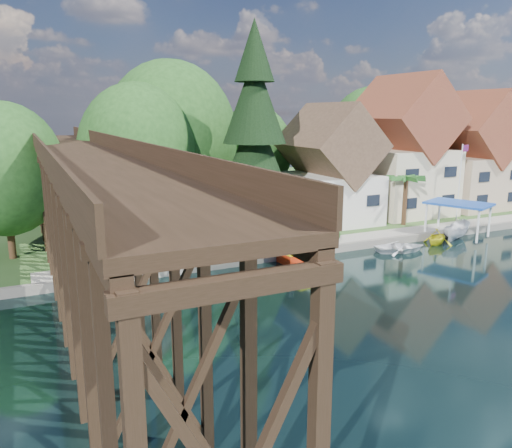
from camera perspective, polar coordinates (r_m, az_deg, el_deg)
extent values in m
plane|color=black|center=(31.60, 13.45, -7.28)|extent=(140.00, 140.00, 0.00)
cube|color=#26481D|center=(60.95, -6.81, 2.73)|extent=(140.00, 52.00, 0.50)
cube|color=slate|center=(39.89, 10.83, -2.53)|extent=(60.00, 0.40, 0.62)
cube|color=gray|center=(42.01, 12.02, -1.51)|extent=(50.00, 2.60, 0.06)
cube|color=black|center=(12.46, -8.40, -19.13)|extent=(4.00, 0.36, 8.00)
cube|color=black|center=(15.20, -12.04, -13.15)|extent=(4.00, 0.36, 8.00)
cube|color=black|center=(18.09, -14.43, -9.00)|extent=(4.00, 0.36, 8.00)
cube|color=black|center=(21.06, -16.12, -6.00)|extent=(4.00, 0.36, 8.00)
cube|color=black|center=(24.10, -17.38, -3.75)|extent=(4.00, 0.36, 8.00)
cube|color=black|center=(27.17, -18.35, -2.00)|extent=(4.00, 0.36, 8.00)
cube|color=black|center=(30.27, -19.12, -0.61)|extent=(4.00, 0.36, 8.00)
cube|color=black|center=(33.39, -19.74, 0.52)|extent=(4.00, 0.36, 8.00)
cube|color=black|center=(36.52, -20.26, 1.46)|extent=(4.00, 0.36, 8.00)
cube|color=black|center=(39.67, -20.70, 2.25)|extent=(4.00, 0.36, 8.00)
cube|color=black|center=(42.82, -21.07, 2.93)|extent=(4.00, 0.36, 8.00)
cube|color=black|center=(45.98, -21.40, 3.51)|extent=(4.00, 0.36, 8.00)
cube|color=black|center=(49.14, -21.68, 4.02)|extent=(4.00, 0.36, 8.00)
cube|color=black|center=(29.15, -23.03, 6.68)|extent=(0.35, 44.00, 0.35)
cube|color=black|center=(29.49, -16.19, 7.24)|extent=(0.35, 44.00, 0.35)
cube|color=black|center=(29.24, -19.64, 7.56)|extent=(4.00, 44.00, 0.30)
cube|color=black|center=(29.08, -23.67, 8.30)|extent=(0.12, 44.00, 0.80)
cube|color=black|center=(29.48, -15.81, 8.92)|extent=(0.12, 44.00, 0.80)
cube|color=silver|center=(47.48, 8.23, 2.98)|extent=(7.50, 8.00, 4.50)
cube|color=#473326|center=(46.93, 8.42, 8.95)|extent=(7.64, 8.64, 7.64)
cube|color=black|center=(42.98, 8.86, 2.27)|extent=(1.35, 0.08, 1.00)
cube|color=black|center=(45.45, 13.26, 2.63)|extent=(1.35, 0.08, 1.00)
cube|color=beige|center=(53.17, 16.12, 4.72)|extent=(8.50, 8.50, 6.50)
cube|color=maroon|center=(52.74, 16.55, 11.52)|extent=(8.65, 9.18, 8.65)
cube|color=black|center=(48.39, 17.36, 4.30)|extent=(1.53, 0.08, 1.00)
cube|color=black|center=(51.71, 21.27, 4.51)|extent=(1.53, 0.08, 1.00)
cube|color=tan|center=(59.19, 23.01, 4.47)|extent=(8.00, 8.00, 5.50)
cube|color=maroon|center=(58.77, 23.48, 9.91)|extent=(8.15, 8.64, 8.15)
cube|color=black|center=(54.86, 24.59, 4.06)|extent=(1.44, 0.08, 1.00)
cube|color=silver|center=(39.22, -13.04, 0.03)|extent=(5.00, 5.00, 3.50)
cube|color=#473326|center=(38.63, -13.30, 5.18)|extent=(5.09, 5.40, 5.09)
cube|color=black|center=(36.49, -14.33, -0.69)|extent=(0.90, 0.08, 1.00)
cube|color=black|center=(37.09, -10.09, -0.27)|extent=(0.90, 0.08, 1.00)
cylinder|color=#382314|center=(43.65, -13.07, 1.95)|extent=(0.50, 0.50, 4.50)
ellipsoid|color=#1D4418|center=(43.06, -13.38, 8.17)|extent=(4.40, 4.40, 5.06)
cylinder|color=#382314|center=(48.39, -9.48, 3.38)|extent=(0.50, 0.50, 4.95)
ellipsoid|color=#1D4418|center=(47.85, -9.70, 9.57)|extent=(5.00, 5.00, 5.75)
cylinder|color=#382314|center=(52.49, -0.26, 3.76)|extent=(0.50, 0.50, 4.05)
ellipsoid|color=#1D4418|center=(52.01, -0.27, 8.42)|extent=(4.00, 4.00, 4.60)
cylinder|color=#382314|center=(60.28, 12.82, 4.81)|extent=(0.50, 0.50, 4.50)
ellipsoid|color=#1D4418|center=(59.86, 13.04, 9.31)|extent=(4.60, 4.60, 5.29)
cylinder|color=#382314|center=(62.74, 20.85, 4.18)|extent=(0.50, 0.50, 3.60)
ellipsoid|color=#1D4418|center=(62.35, 21.12, 7.63)|extent=(3.80, 3.80, 4.37)
cylinder|color=#382314|center=(38.86, -26.27, -0.66)|extent=(0.50, 0.50, 4.05)
ellipsoid|color=#1D4418|center=(38.21, -26.89, 5.60)|extent=(4.00, 4.00, 4.60)
ellipsoid|color=#193A15|center=(35.25, -6.32, -2.77)|extent=(1.98, 1.98, 1.53)
ellipsoid|color=#193A15|center=(36.24, -3.47, -2.57)|extent=(1.54, 1.54, 1.19)
ellipsoid|color=#193A15|center=(36.49, -0.27, -2.02)|extent=(2.20, 2.20, 1.70)
ellipsoid|color=#193A15|center=(34.65, -11.12, -3.35)|extent=(1.76, 1.76, 1.36)
ellipsoid|color=#193A15|center=(39.11, 5.35, -1.47)|extent=(1.54, 1.54, 1.19)
ellipsoid|color=#193A15|center=(40.15, 8.64, -1.07)|extent=(1.76, 1.76, 1.36)
cylinder|color=#382314|center=(41.36, -0.16, 0.76)|extent=(0.95, 0.95, 3.18)
cone|color=black|center=(40.66, -0.17, 7.35)|extent=(6.99, 6.99, 8.47)
cone|color=black|center=(40.51, -0.17, 14.07)|extent=(5.08, 5.08, 6.88)
cone|color=black|center=(40.78, -0.18, 19.28)|extent=(3.18, 3.18, 4.76)
cylinder|color=#382314|center=(47.55, 16.63, 2.37)|extent=(0.41, 0.41, 4.14)
ellipsoid|color=#1B511D|center=(47.22, 16.80, 5.06)|extent=(4.33, 4.33, 0.94)
cylinder|color=white|center=(50.90, 22.22, 4.38)|extent=(0.10, 0.10, 7.25)
cube|color=#9D0B12|center=(51.09, 22.83, 7.98)|extent=(1.02, 0.29, 0.62)
cube|color=#B5250C|center=(36.38, 5.41, -3.68)|extent=(3.55, 2.07, 0.92)
cube|color=yellow|center=(36.25, 5.43, -2.93)|extent=(3.68, 2.19, 0.11)
cube|color=yellow|center=(36.25, 5.74, -2.15)|extent=(1.92, 1.50, 1.15)
cylinder|color=black|center=(35.38, 4.09, -1.24)|extent=(0.50, 0.50, 0.80)
cylinder|color=#950B74|center=(35.69, 6.39, -2.40)|extent=(0.42, 0.12, 0.41)
cylinder|color=#950B74|center=(36.81, 5.11, -1.91)|extent=(0.42, 0.12, 0.41)
cylinder|color=#950B74|center=(36.77, 6.91, -1.97)|extent=(0.12, 0.42, 0.41)
imported|color=white|center=(40.44, 16.20, -2.45)|extent=(4.53, 3.69, 0.83)
imported|color=white|center=(45.86, 21.93, -0.67)|extent=(4.26, 2.92, 1.54)
cube|color=#1B4CB5|center=(45.42, 22.16, 2.18)|extent=(5.04, 5.87, 0.19)
cylinder|color=white|center=(46.30, 25.12, 0.35)|extent=(0.19, 0.19, 2.78)
cylinder|color=white|center=(47.70, 20.18, 1.09)|extent=(0.19, 0.19, 2.78)
cylinder|color=white|center=(43.70, 24.03, -0.22)|extent=(0.19, 0.19, 2.78)
cylinder|color=white|center=(45.17, 18.84, 0.59)|extent=(0.19, 0.19, 2.78)
imported|color=yellow|center=(43.43, 20.01, -1.26)|extent=(3.55, 3.37, 1.47)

